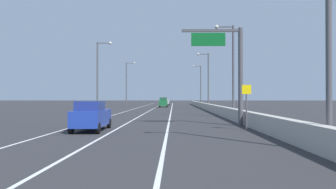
% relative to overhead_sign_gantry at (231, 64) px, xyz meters
% --- Properties ---
extents(ground_plane, '(320.00, 320.00, 0.00)m').
position_rel_overhead_sign_gantry_xyz_m(ground_plane, '(-6.29, 41.61, -4.73)').
color(ground_plane, '#2D2D30').
extents(lane_stripe_left, '(0.16, 130.00, 0.00)m').
position_rel_overhead_sign_gantry_xyz_m(lane_stripe_left, '(-11.79, 32.61, -4.73)').
color(lane_stripe_left, silver).
rests_on(lane_stripe_left, ground_plane).
extents(lane_stripe_center, '(0.16, 130.00, 0.00)m').
position_rel_overhead_sign_gantry_xyz_m(lane_stripe_center, '(-8.29, 32.61, -4.73)').
color(lane_stripe_center, silver).
rests_on(lane_stripe_center, ground_plane).
extents(lane_stripe_right, '(0.16, 130.00, 0.00)m').
position_rel_overhead_sign_gantry_xyz_m(lane_stripe_right, '(-4.79, 32.61, -4.73)').
color(lane_stripe_right, silver).
rests_on(lane_stripe_right, ground_plane).
extents(jersey_barrier_right, '(0.60, 120.00, 1.10)m').
position_rel_overhead_sign_gantry_xyz_m(jersey_barrier_right, '(1.34, 17.61, -4.18)').
color(jersey_barrier_right, '#B2ADA3').
rests_on(jersey_barrier_right, ground_plane).
extents(overhead_sign_gantry, '(4.68, 0.36, 7.50)m').
position_rel_overhead_sign_gantry_xyz_m(overhead_sign_gantry, '(0.00, 0.00, 0.00)').
color(overhead_sign_gantry, '#47474C').
rests_on(overhead_sign_gantry, ground_plane).
extents(speed_advisory_sign, '(0.60, 0.11, 3.00)m').
position_rel_overhead_sign_gantry_xyz_m(speed_advisory_sign, '(0.44, -3.38, -2.96)').
color(speed_advisory_sign, '#4C4C51').
rests_on(speed_advisory_sign, ground_plane).
extents(lamp_post_right_near, '(2.14, 0.44, 10.05)m').
position_rel_overhead_sign_gantry_xyz_m(lamp_post_right_near, '(1.52, -12.14, 1.05)').
color(lamp_post_right_near, '#4C4C51').
rests_on(lamp_post_right_near, ground_plane).
extents(lamp_post_right_second, '(2.14, 0.44, 10.05)m').
position_rel_overhead_sign_gantry_xyz_m(lamp_post_right_second, '(1.83, 10.59, 1.05)').
color(lamp_post_right_second, '#4C4C51').
rests_on(lamp_post_right_second, ground_plane).
extents(lamp_post_right_third, '(2.14, 0.44, 10.05)m').
position_rel_overhead_sign_gantry_xyz_m(lamp_post_right_third, '(1.52, 33.31, 1.05)').
color(lamp_post_right_third, '#4C4C51').
rests_on(lamp_post_right_third, ground_plane).
extents(lamp_post_right_fourth, '(2.14, 0.44, 10.05)m').
position_rel_overhead_sign_gantry_xyz_m(lamp_post_right_fourth, '(2.02, 56.04, 1.05)').
color(lamp_post_right_fourth, '#4C4C51').
rests_on(lamp_post_right_fourth, ground_plane).
extents(lamp_post_left_mid, '(2.14, 0.44, 10.05)m').
position_rel_overhead_sign_gantry_xyz_m(lamp_post_left_mid, '(-14.89, 21.13, 1.05)').
color(lamp_post_left_mid, '#4C4C51').
rests_on(lamp_post_left_mid, ground_plane).
extents(lamp_post_left_far, '(2.14, 0.44, 10.05)m').
position_rel_overhead_sign_gantry_xyz_m(lamp_post_left_far, '(-14.71, 48.40, 1.05)').
color(lamp_post_left_far, '#4C4C51').
rests_on(lamp_post_left_far, ground_plane).
extents(car_silver_0, '(2.07, 4.49, 2.07)m').
position_rel_overhead_sign_gantry_xyz_m(car_silver_0, '(-6.55, 63.40, -3.70)').
color(car_silver_0, '#B7B7BC').
rests_on(car_silver_0, ground_plane).
extents(car_green_1, '(1.85, 4.14, 2.15)m').
position_rel_overhead_sign_gantry_xyz_m(car_green_1, '(-6.67, 47.54, -3.66)').
color(car_green_1, '#196033').
rests_on(car_green_1, ground_plane).
extents(car_blue_2, '(1.93, 4.77, 1.94)m').
position_rel_overhead_sign_gantry_xyz_m(car_blue_2, '(-9.73, -3.86, -3.76)').
color(car_blue_2, '#1E389E').
rests_on(car_blue_2, ground_plane).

